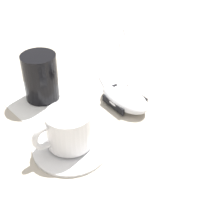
# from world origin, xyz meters

# --- Properties ---
(ground_plane) EXTENTS (3.00, 3.00, 0.00)m
(ground_plane) POSITION_xyz_m (0.00, 0.00, 0.00)
(ground_plane) COLOR #B2A899
(saucer) EXTENTS (0.13, 0.13, 0.01)m
(saucer) POSITION_xyz_m (-0.08, 0.05, 0.00)
(saucer) COLOR white
(saucer) RESTS_ON ground
(coffee_cup) EXTENTS (0.08, 0.11, 0.06)m
(coffee_cup) POSITION_xyz_m (-0.07, 0.05, 0.04)
(coffee_cup) COLOR white
(coffee_cup) RESTS_ON saucer
(computer_mouse) EXTENTS (0.12, 0.08, 0.03)m
(computer_mouse) POSITION_xyz_m (-0.05, -0.11, 0.02)
(computer_mouse) COLOR silver
(computer_mouse) RESTS_ON ground
(mouse_cable) EXTENTS (0.23, 0.28, 0.00)m
(mouse_cable) POSITION_xyz_m (0.13, -0.25, 0.00)
(mouse_cable) COLOR gray
(mouse_cable) RESTS_ON ground
(napkin_under_glass) EXTENTS (0.15, 0.15, 0.00)m
(napkin_under_glass) POSITION_xyz_m (0.09, -0.00, 0.00)
(napkin_under_glass) COLOR white
(napkin_under_glass) RESTS_ON ground
(drinking_glass) EXTENTS (0.07, 0.07, 0.10)m
(drinking_glass) POSITION_xyz_m (0.08, -0.00, 0.05)
(drinking_glass) COLOR black
(drinking_glass) RESTS_ON napkin_under_glass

